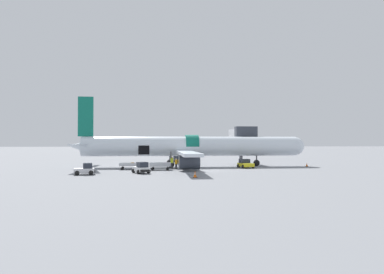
% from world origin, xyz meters
% --- Properties ---
extents(ground_plane, '(500.00, 500.00, 0.00)m').
position_xyz_m(ground_plane, '(0.00, 0.00, 0.00)').
color(ground_plane, slate).
extents(jet_bridge_stub, '(3.69, 8.48, 6.67)m').
position_xyz_m(jet_bridge_stub, '(8.62, 12.80, 4.92)').
color(jet_bridge_stub, '#4C4C51').
rests_on(jet_bridge_stub, ground_plane).
extents(airplane, '(38.27, 33.09, 11.20)m').
position_xyz_m(airplane, '(-1.53, 7.88, 3.19)').
color(airplane, silver).
rests_on(airplane, ground_plane).
extents(baggage_tug_lead, '(2.46, 3.04, 1.36)m').
position_xyz_m(baggage_tug_lead, '(6.98, 4.24, 0.60)').
color(baggage_tug_lead, yellow).
rests_on(baggage_tug_lead, ground_plane).
extents(baggage_tug_mid, '(2.73, 2.35, 1.42)m').
position_xyz_m(baggage_tug_mid, '(-15.42, -4.40, 0.61)').
color(baggage_tug_mid, silver).
rests_on(baggage_tug_mid, ground_plane).
extents(baggage_tug_rear, '(2.51, 3.03, 1.45)m').
position_xyz_m(baggage_tug_rear, '(-8.62, -3.31, 0.62)').
color(baggage_tug_rear, white).
rests_on(baggage_tug_rear, ground_plane).
extents(baggage_cart_loading, '(3.98, 2.05, 1.05)m').
position_xyz_m(baggage_cart_loading, '(-6.10, 1.56, 0.54)').
color(baggage_cart_loading, '#B7BABF').
rests_on(baggage_cart_loading, ground_plane).
extents(baggage_cart_queued, '(4.07, 1.85, 1.05)m').
position_xyz_m(baggage_cart_queued, '(-10.45, 3.04, 0.50)').
color(baggage_cart_queued, '#B7BABF').
rests_on(baggage_cart_queued, ground_plane).
extents(ground_crew_loader_a, '(0.46, 0.54, 1.57)m').
position_xyz_m(ground_crew_loader_a, '(-3.82, 2.94, 0.82)').
color(ground_crew_loader_a, black).
rests_on(ground_crew_loader_a, ground_plane).
extents(ground_crew_loader_b, '(0.56, 0.60, 1.81)m').
position_xyz_m(ground_crew_loader_b, '(-4.39, 4.26, 0.95)').
color(ground_crew_loader_b, '#2D2D33').
rests_on(ground_crew_loader_b, ground_plane).
extents(ground_crew_driver, '(0.60, 0.42, 1.72)m').
position_xyz_m(ground_crew_driver, '(-3.19, 4.26, 0.90)').
color(ground_crew_driver, '#2D2D33').
rests_on(ground_crew_driver, ground_plane).
extents(safety_cone_nose, '(0.49, 0.49, 0.61)m').
position_xyz_m(safety_cone_nose, '(17.78, 6.23, 0.29)').
color(safety_cone_nose, black).
rests_on(safety_cone_nose, ground_plane).
extents(safety_cone_engine_left, '(0.54, 0.54, 0.75)m').
position_xyz_m(safety_cone_engine_left, '(-2.35, -9.22, 0.35)').
color(safety_cone_engine_left, black).
rests_on(safety_cone_engine_left, ground_plane).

